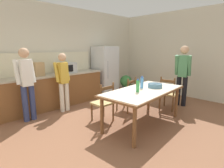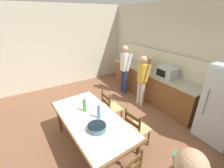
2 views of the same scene
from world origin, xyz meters
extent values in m
plane|color=brown|center=(0.00, 0.00, 0.00)|extent=(8.32, 8.32, 0.00)
cube|color=beige|center=(0.00, 2.66, 1.45)|extent=(6.52, 0.12, 2.90)
cube|color=beige|center=(3.26, 0.00, 1.45)|extent=(0.12, 5.20, 2.90)
cube|color=brown|center=(-0.68, 2.23, 0.45)|extent=(3.27, 0.62, 0.90)
cube|color=#B2A893|center=(-0.68, 2.23, 0.92)|extent=(3.31, 0.66, 0.04)
cube|color=#B7BCC1|center=(-1.42, 2.23, 0.92)|extent=(0.52, 0.38, 0.02)
cube|color=beige|center=(-0.68, 2.54, 1.24)|extent=(3.27, 0.03, 0.60)
cube|color=silver|center=(1.43, 2.20, 0.85)|extent=(0.72, 0.68, 1.71)
cube|color=silver|center=(1.43, 1.85, 0.85)|extent=(0.69, 0.02, 1.64)
cylinder|color=#A5AAB2|center=(1.22, 1.83, 0.94)|extent=(0.02, 0.02, 0.60)
cube|color=#B2B7BC|center=(-0.11, 2.21, 1.09)|extent=(0.50, 0.38, 0.30)
cube|color=black|center=(-0.16, 2.01, 1.09)|extent=(0.30, 0.01, 0.19)
cube|color=tan|center=(-0.92, 2.20, 1.12)|extent=(0.24, 0.16, 0.36)
cylinder|color=brown|center=(-0.60, -0.72, 0.37)|extent=(0.07, 0.07, 0.74)
cylinder|color=brown|center=(1.20, -0.60, 0.37)|extent=(0.07, 0.07, 0.74)
cylinder|color=brown|center=(-0.66, 0.03, 0.37)|extent=(0.07, 0.07, 0.74)
cylinder|color=brown|center=(1.15, 0.15, 0.37)|extent=(0.07, 0.07, 0.74)
cube|color=brown|center=(0.27, -0.28, 0.76)|extent=(2.07, 1.09, 0.04)
cube|color=beige|center=(0.27, -0.28, 0.78)|extent=(1.98, 1.05, 0.01)
cylinder|color=green|center=(0.02, -0.30, 0.91)|extent=(0.07, 0.07, 0.24)
cylinder|color=#2D51B2|center=(0.02, -0.30, 1.04)|extent=(0.04, 0.04, 0.03)
cylinder|color=#4C8ED6|center=(0.36, -0.16, 0.91)|extent=(0.07, 0.07, 0.24)
cylinder|color=#2D51B2|center=(0.36, -0.16, 1.04)|extent=(0.04, 0.04, 0.03)
cylinder|color=slate|center=(0.63, -0.33, 0.83)|extent=(0.32, 0.32, 0.09)
cylinder|color=slate|center=(0.63, -0.33, 0.87)|extent=(0.31, 0.31, 0.02)
cylinder|color=brown|center=(0.82, 0.74, 0.21)|extent=(0.04, 0.04, 0.41)
cylinder|color=brown|center=(0.47, 0.70, 0.21)|extent=(0.04, 0.04, 0.41)
cylinder|color=brown|center=(0.87, 0.41, 0.21)|extent=(0.04, 0.04, 0.41)
cylinder|color=brown|center=(0.51, 0.36, 0.21)|extent=(0.04, 0.04, 0.41)
cube|color=tan|center=(0.67, 0.55, 0.43)|extent=(0.47, 0.45, 0.04)
cylinder|color=brown|center=(0.87, 0.41, 0.68)|extent=(0.04, 0.04, 0.46)
cylinder|color=brown|center=(0.51, 0.36, 0.68)|extent=(0.04, 0.04, 0.46)
cube|color=brown|center=(0.69, 0.38, 0.81)|extent=(0.36, 0.07, 0.07)
cube|color=brown|center=(0.69, 0.38, 0.66)|extent=(0.36, 0.07, 0.07)
cylinder|color=brown|center=(1.79, -0.35, 0.21)|extent=(0.04, 0.04, 0.41)
cylinder|color=brown|center=(1.75, 0.01, 0.21)|extent=(0.04, 0.04, 0.41)
cylinder|color=brown|center=(1.46, -0.39, 0.21)|extent=(0.04, 0.04, 0.41)
cylinder|color=brown|center=(1.41, -0.04, 0.21)|extent=(0.04, 0.04, 0.41)
cube|color=tan|center=(1.60, -0.19, 0.43)|extent=(0.45, 0.47, 0.04)
cylinder|color=brown|center=(1.46, -0.39, 0.68)|extent=(0.04, 0.04, 0.46)
cylinder|color=brown|center=(1.41, -0.04, 0.68)|extent=(0.04, 0.04, 0.46)
cube|color=brown|center=(1.43, -0.22, 0.81)|extent=(0.07, 0.36, 0.07)
cube|color=brown|center=(1.43, -0.22, 0.66)|extent=(0.07, 0.36, 0.07)
cylinder|color=brown|center=(-0.05, 0.66, 0.21)|extent=(0.04, 0.04, 0.41)
cylinder|color=brown|center=(-0.41, 0.66, 0.21)|extent=(0.04, 0.04, 0.41)
cylinder|color=brown|center=(-0.06, 0.32, 0.21)|extent=(0.04, 0.04, 0.41)
cylinder|color=brown|center=(-0.42, 0.32, 0.21)|extent=(0.04, 0.04, 0.41)
cube|color=tan|center=(-0.23, 0.49, 0.43)|extent=(0.43, 0.41, 0.04)
cylinder|color=brown|center=(-0.06, 0.32, 0.68)|extent=(0.04, 0.04, 0.46)
cylinder|color=brown|center=(-0.42, 0.32, 0.68)|extent=(0.04, 0.04, 0.46)
cube|color=brown|center=(-0.24, 0.32, 0.81)|extent=(0.36, 0.03, 0.07)
cube|color=brown|center=(-0.24, 0.32, 0.66)|extent=(0.36, 0.03, 0.07)
cylinder|color=navy|center=(-1.50, 1.70, 0.41)|extent=(0.12, 0.12, 0.83)
cylinder|color=navy|center=(-1.34, 1.70, 0.41)|extent=(0.12, 0.12, 0.83)
cube|color=white|center=(-1.42, 1.70, 1.12)|extent=(0.23, 0.19, 0.59)
sphere|color=tan|center=(-1.42, 1.70, 1.56)|extent=(0.22, 0.22, 0.22)
cylinder|color=white|center=(-1.58, 1.77, 1.15)|extent=(0.09, 0.22, 0.56)
cylinder|color=white|center=(-1.26, 1.77, 1.15)|extent=(0.09, 0.22, 0.56)
cylinder|color=silver|center=(-0.59, 1.68, 0.38)|extent=(0.11, 0.11, 0.76)
cylinder|color=silver|center=(-0.44, 1.68, 0.38)|extent=(0.11, 0.11, 0.76)
cube|color=gold|center=(-0.52, 1.68, 1.03)|extent=(0.21, 0.17, 0.54)
sphere|color=tan|center=(-0.52, 1.68, 1.43)|extent=(0.20, 0.20, 0.20)
cylinder|color=gold|center=(-0.67, 1.74, 1.05)|extent=(0.09, 0.21, 0.51)
cylinder|color=gold|center=(-0.37, 1.74, 1.05)|extent=(0.09, 0.21, 0.51)
cylinder|color=black|center=(2.14, -0.39, 0.43)|extent=(0.13, 0.13, 0.85)
cylinder|color=black|center=(2.11, -0.22, 0.43)|extent=(0.13, 0.13, 0.85)
cube|color=#478456|center=(2.13, -0.31, 1.16)|extent=(0.25, 0.28, 0.60)
sphere|color=tan|center=(2.13, -0.31, 1.61)|extent=(0.23, 0.23, 0.23)
cylinder|color=#478456|center=(2.10, -0.49, 1.18)|extent=(0.25, 0.15, 0.58)
cylinder|color=#478456|center=(2.02, -0.16, 1.18)|extent=(0.25, 0.15, 0.58)
cylinder|color=#4C4C51|center=(2.07, 1.76, 0.13)|extent=(0.28, 0.28, 0.26)
sphere|color=#337038|center=(2.07, 1.76, 0.45)|extent=(0.44, 0.44, 0.44)
camera|label=1|loc=(-2.77, -2.37, 1.67)|focal=28.00mm
camera|label=2|loc=(2.44, -1.14, 2.55)|focal=24.00mm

